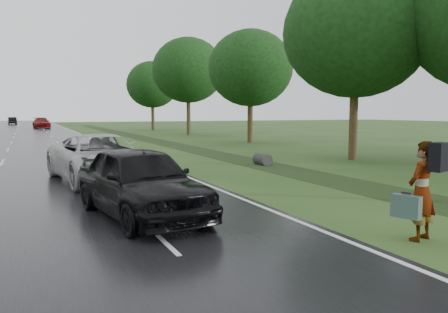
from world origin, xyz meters
The scene contains 13 objects.
road centered at (0.00, 45.00, 0.02)m, with size 14.00×180.00×0.04m, color black.
edge_stripe_east centered at (6.75, 45.00, 0.04)m, with size 0.12×180.00×0.01m, color silver.
center_line centered at (0.00, 45.00, 0.04)m, with size 0.12×180.00×0.01m, color silver.
drainage_ditch centered at (11.50, 18.71, 0.04)m, with size 2.20×120.00×0.56m.
tree_east_b centered at (17.00, 10.00, 6.68)m, with size 7.60×7.60×10.11m.
tree_east_c centered at (18.20, 24.00, 6.14)m, with size 7.00×7.00×9.29m.
tree_east_d centered at (17.80, 38.00, 7.15)m, with size 8.00×8.00×10.76m.
tree_east_f centered at (17.50, 52.00, 6.37)m, with size 7.20×7.20×9.62m.
pedestrian centered at (8.18, -2.21, 1.02)m, with size 1.02×0.78×1.97m.
white_pickup centered at (3.57, 7.84, 0.89)m, with size 2.81×6.10×1.69m, color silver.
dark_sedan centered at (3.60, 1.93, 0.89)m, with size 2.00×4.98×1.70m, color black.
far_car_red centered at (3.38, 65.91, 0.87)m, with size 2.33×5.72×1.66m, color maroon.
far_car_dark centered at (-1.39, 92.01, 0.78)m, with size 1.56×4.48×1.48m, color black.
Camera 1 is at (1.16, -8.29, 2.53)m, focal length 35.00 mm.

